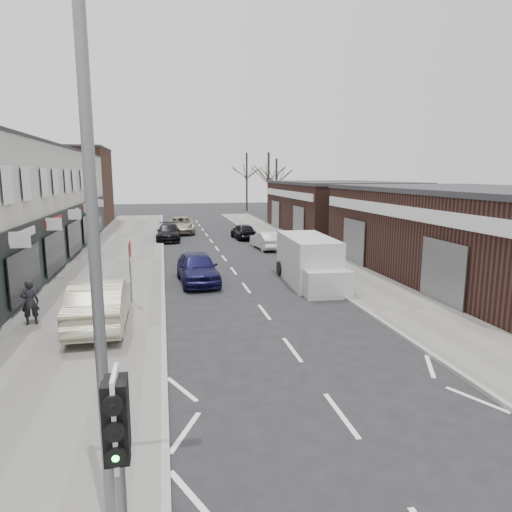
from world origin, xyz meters
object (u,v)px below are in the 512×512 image
parked_car_right_b (243,231)px  parked_car_left_c (181,225)px  parked_car_left_b (169,232)px  warning_sign (130,253)px  street_lamp (107,234)px  pedestrian (30,302)px  traffic_light (118,439)px  white_van (309,262)px  sedan_on_pavement (100,302)px  parked_car_left_a (198,268)px  parked_car_right_a (266,240)px

parked_car_right_b → parked_car_left_c: bearing=-49.5°
parked_car_left_b → warning_sign: bearing=-92.8°
street_lamp → pedestrian: street_lamp is taller
traffic_light → white_van: 18.07m
sedan_on_pavement → parked_car_left_c: bearing=-99.0°
warning_sign → pedestrian: warning_sign is taller
parked_car_left_a → parked_car_right_a: size_ratio=1.17×
sedan_on_pavement → parked_car_right_a: size_ratio=1.31×
warning_sign → parked_car_right_a: warning_sign is taller
white_van → pedestrian: white_van is taller
white_van → warning_sign: bearing=-162.1°
white_van → parked_car_left_c: (-5.45, 21.38, -0.36)m
pedestrian → parked_car_right_b: pedestrian is taller
white_van → parked_car_left_a: (-5.45, 1.21, -0.33)m
traffic_light → parked_car_left_c: bearing=86.7°
warning_sign → parked_car_left_c: size_ratio=0.50×
parked_car_right_b → sedan_on_pavement: bearing=63.1°
parked_car_right_a → street_lamp: bearing=67.2°
parked_car_left_a → parked_car_left_c: 20.17m
warning_sign → parked_car_left_b: warning_sign is taller
white_van → parked_car_right_a: 10.84m
parked_car_left_a → sedan_on_pavement: bearing=-125.2°
parked_car_right_a → parked_car_right_b: parked_car_right_b is taller
white_van → parked_car_right_b: 16.39m
warning_sign → sedan_on_pavement: 3.18m
parked_car_right_b → parked_car_right_a: bearing=92.8°
street_lamp → parked_car_right_a: bearing=72.8°
parked_car_left_b → parked_car_left_c: bearing=78.3°
pedestrian → parked_car_left_a: pedestrian is taller
parked_car_left_a → parked_car_right_b: 15.97m
street_lamp → parked_car_left_a: size_ratio=1.75×
street_lamp → warning_sign: (-0.63, 12.80, -2.42)m
parked_car_left_c → parked_car_right_b: parked_car_left_c is taller
parked_car_left_a → parked_car_left_b: parked_car_left_a is taller
sedan_on_pavement → parked_car_left_b: sedan_on_pavement is taller
traffic_light → parked_car_left_c: 37.80m
white_van → parked_car_left_a: 5.59m
street_lamp → pedestrian: (-4.00, 10.67, -3.69)m
warning_sign → parked_car_left_a: warning_sign is taller
warning_sign → parked_car_left_a: 4.80m
sedan_on_pavement → parked_car_left_b: 21.87m
pedestrian → white_van: bearing=-171.1°
warning_sign → white_van: (8.41, 2.30, -1.10)m
street_lamp → sedan_on_pavement: size_ratio=1.56×
pedestrian → parked_car_right_b: bearing=-130.3°
sedan_on_pavement → traffic_light: bearing=97.8°
street_lamp → parked_car_left_c: (2.33, 36.48, -3.87)m
parked_car_right_b → parked_car_left_b: bearing=-6.8°
street_lamp → sedan_on_pavement: street_lamp is taller
parked_car_left_c → pedestrian: bearing=-101.5°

